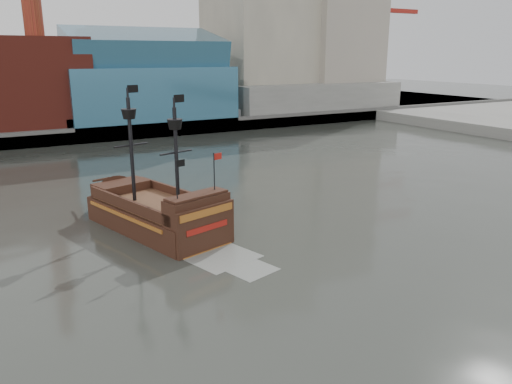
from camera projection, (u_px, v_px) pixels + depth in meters
ground at (342, 285)px, 32.00m from camera, size 400.00×400.00×0.00m
promenade_far at (73, 117)px, 108.81m from camera, size 220.00×60.00×2.00m
seawall at (106, 134)px, 84.01m from camera, size 220.00×1.00×2.60m
skyline at (96, 0)px, 98.75m from camera, size 149.00×45.00×62.00m
crane_a at (381, 35)px, 132.99m from camera, size 22.50×4.00×32.25m
crane_b at (381, 49)px, 146.88m from camera, size 19.10×4.00×26.25m
pirate_ship at (157, 217)px, 41.67m from camera, size 9.42×17.84×12.80m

